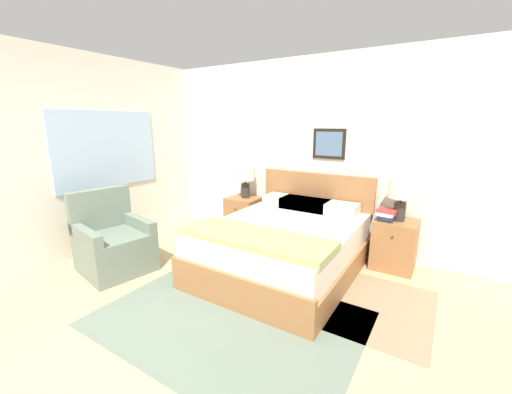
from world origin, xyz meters
TOP-DOWN VIEW (x-y plane):
  - ground_plane at (0.00, 0.00)m, footprint 16.00×16.00m
  - wall_back at (0.00, 2.98)m, footprint 6.99×0.09m
  - wall_left at (-2.33, 1.47)m, footprint 0.08×5.35m
  - area_rug_main at (0.21, 0.78)m, footprint 2.28×1.64m
  - area_rug_bedside at (1.33, 1.68)m, footprint 0.94×1.23m
  - bed at (0.18, 1.93)m, footprint 1.59×2.00m
  - armchair at (-1.56, 0.85)m, footprint 0.87×0.84m
  - nightstand_near_window at (-0.91, 2.68)m, footprint 0.48×0.47m
  - nightstand_by_door at (1.28, 2.68)m, footprint 0.48×0.47m
  - table_lamp_near_window at (-0.90, 2.69)m, footprint 0.30×0.30m
  - table_lamp_by_door at (1.29, 2.69)m, footprint 0.30×0.30m
  - book_thick_bottom at (1.17, 2.63)m, footprint 0.16×0.21m
  - book_hardcover_middle at (1.17, 2.63)m, footprint 0.19×0.23m
  - book_novel_upper at (1.17, 2.63)m, footprint 0.21×0.29m
  - book_slim_near_top at (1.17, 2.63)m, footprint 0.23×0.23m

SIDE VIEW (x-z plane):
  - ground_plane at x=0.00m, z-range 0.00..0.00m
  - area_rug_main at x=0.21m, z-range 0.00..0.01m
  - area_rug_bedside at x=1.33m, z-range 0.00..0.01m
  - nightstand_near_window at x=-0.91m, z-range 0.00..0.60m
  - nightstand_by_door at x=1.28m, z-range 0.00..0.60m
  - armchair at x=-1.56m, z-range -0.16..0.79m
  - bed at x=0.18m, z-range -0.20..0.85m
  - book_thick_bottom at x=1.17m, z-range 0.60..0.63m
  - book_hardcover_middle at x=1.17m, z-range 0.63..0.67m
  - book_novel_upper at x=1.17m, z-range 0.67..0.70m
  - book_slim_near_top at x=1.17m, z-range 0.70..0.73m
  - table_lamp_near_window at x=-0.90m, z-range 0.69..1.18m
  - table_lamp_by_door at x=1.29m, z-range 0.69..1.18m
  - wall_back at x=0.00m, z-range 0.00..2.60m
  - wall_left at x=-2.33m, z-range 0.00..2.60m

